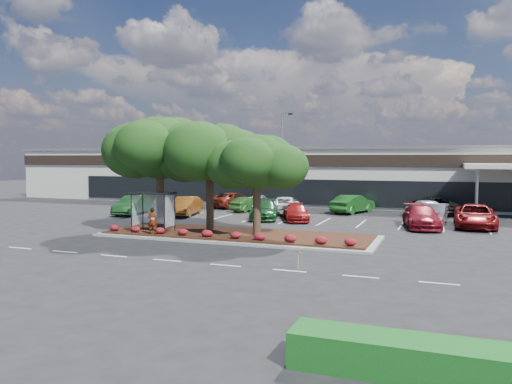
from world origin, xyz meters
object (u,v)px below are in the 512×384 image
(car_0, at_px, (133,205))
(car_1, at_px, (186,206))
(survey_stake, at_px, (299,256))
(light_pole, at_px, (283,163))

(car_0, bearing_deg, car_1, 3.36)
(car_0, bearing_deg, survey_stake, -47.05)
(light_pole, relative_size, survey_stake, 10.85)
(light_pole, height_order, car_1, light_pole)
(survey_stake, bearing_deg, light_pole, 109.01)
(survey_stake, height_order, car_0, car_0)
(survey_stake, bearing_deg, car_0, 141.49)
(light_pole, relative_size, car_0, 1.99)
(survey_stake, distance_m, car_1, 22.80)
(light_pole, xyz_separation_m, survey_stake, (10.86, -31.51, -3.90))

